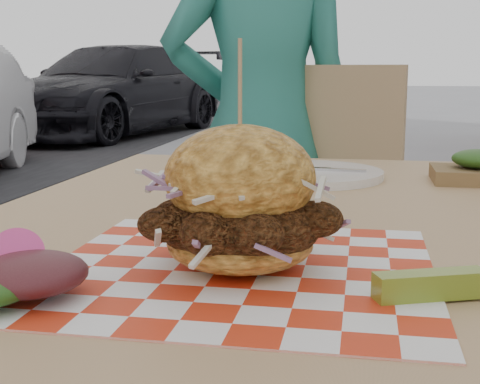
{
  "coord_description": "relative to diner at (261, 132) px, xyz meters",
  "views": [
    {
      "loc": [
        -0.01,
        -1.06,
        0.94
      ],
      "look_at": [
        -0.12,
        -0.46,
        0.82
      ],
      "focal_mm": 50.0,
      "sensor_mm": 36.0,
      "label": 1
    }
  ],
  "objects": [
    {
      "name": "patio_chair",
      "position": [
        0.2,
        -0.07,
        -0.21
      ],
      "size": [
        0.49,
        0.5,
        0.95
      ],
      "rotation": [
        0.0,
        0.0,
        -0.19
      ],
      "color": "tan",
      "rests_on": "ground"
    },
    {
      "name": "diner",
      "position": [
        0.0,
        0.0,
        0.0
      ],
      "size": [
        0.64,
        0.5,
        1.53
      ],
      "primitive_type": "imported",
      "rotation": [
        0.0,
        0.0,
        3.41
      ],
      "color": "#2C8173",
      "rests_on": "ground"
    },
    {
      "name": "car_dark",
      "position": [
        -3.31,
        7.49,
        -0.11
      ],
      "size": [
        2.71,
        4.77,
        1.3
      ],
      "primitive_type": "imported",
      "rotation": [
        0.0,
        0.0,
        -0.21
      ],
      "color": "black",
      "rests_on": "ground"
    },
    {
      "name": "sandwich",
      "position": [
        0.17,
        -1.26,
        0.05
      ],
      "size": [
        0.19,
        0.19,
        0.21
      ],
      "color": "#F0AD43",
      "rests_on": "paper_liner"
    },
    {
      "name": "patio_table",
      "position": [
        0.18,
        -1.03,
        -0.09
      ],
      "size": [
        0.8,
        1.2,
        0.75
      ],
      "color": "tan",
      "rests_on": "ground"
    },
    {
      "name": "pickle_spear",
      "position": [
        0.34,
        -1.31,
        -0.0
      ],
      "size": [
        0.1,
        0.06,
        0.02
      ],
      "primitive_type": "cube",
      "rotation": [
        0.0,
        0.0,
        0.38
      ],
      "color": "olive",
      "rests_on": "paper_liner"
    },
    {
      "name": "paper_liner",
      "position": [
        0.17,
        -1.26,
        -0.01
      ],
      "size": [
        0.36,
        0.36,
        0.0
      ],
      "primitive_type": "cube",
      "color": "red",
      "rests_on": "patio_table"
    },
    {
      "name": "place_setting",
      "position": [
        0.18,
        -0.7,
        -0.01
      ],
      "size": [
        0.27,
        0.27,
        0.02
      ],
      "color": "white",
      "rests_on": "patio_table"
    },
    {
      "name": "kraft_tray",
      "position": [
        0.47,
        -0.69,
        0.01
      ],
      "size": [
        0.15,
        0.12,
        0.06
      ],
      "color": "brown",
      "rests_on": "patio_table"
    }
  ]
}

